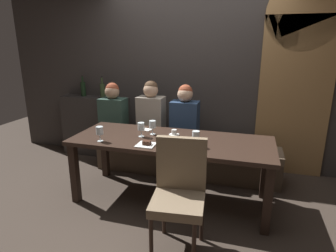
# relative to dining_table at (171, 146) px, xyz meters

# --- Properties ---
(ground) EXTENTS (9.00, 9.00, 0.00)m
(ground) POSITION_rel_dining_table_xyz_m (0.00, 0.00, -0.65)
(ground) COLOR #382D26
(back_wall_tiled) EXTENTS (6.00, 0.12, 3.00)m
(back_wall_tiled) POSITION_rel_dining_table_xyz_m (0.00, 1.22, 0.85)
(back_wall_tiled) COLOR #383330
(back_wall_tiled) RESTS_ON ground
(arched_door) EXTENTS (0.90, 0.05, 2.55)m
(arched_door) POSITION_rel_dining_table_xyz_m (1.35, 1.15, 0.71)
(arched_door) COLOR olive
(arched_door) RESTS_ON ground
(back_counter) EXTENTS (1.10, 0.28, 0.95)m
(back_counter) POSITION_rel_dining_table_xyz_m (-1.55, 1.04, -0.18)
(back_counter) COLOR #2F2B29
(back_counter) RESTS_ON ground
(dining_table) EXTENTS (2.20, 0.84, 0.74)m
(dining_table) POSITION_rel_dining_table_xyz_m (0.00, 0.00, 0.00)
(dining_table) COLOR black
(dining_table) RESTS_ON ground
(banquette_bench) EXTENTS (2.50, 0.44, 0.45)m
(banquette_bench) POSITION_rel_dining_table_xyz_m (0.00, 0.70, -0.42)
(banquette_bench) COLOR #4A3C2E
(banquette_bench) RESTS_ON ground
(chair_near_side) EXTENTS (0.48, 0.48, 0.98)m
(chair_near_side) POSITION_rel_dining_table_xyz_m (0.28, -0.72, -0.09)
(chair_near_side) COLOR #302119
(chair_near_side) RESTS_ON ground
(diner_redhead) EXTENTS (0.36, 0.24, 0.78)m
(diner_redhead) POSITION_rel_dining_table_xyz_m (-1.04, 0.68, 0.17)
(diner_redhead) COLOR #2D473D
(diner_redhead) RESTS_ON banquette_bench
(diner_bearded) EXTENTS (0.36, 0.24, 0.83)m
(diner_bearded) POSITION_rel_dining_table_xyz_m (-0.49, 0.73, 0.19)
(diner_bearded) COLOR #9E9384
(diner_bearded) RESTS_ON banquette_bench
(diner_far_end) EXTENTS (0.36, 0.24, 0.80)m
(diner_far_end) POSITION_rel_dining_table_xyz_m (-0.01, 0.67, 0.18)
(diner_far_end) COLOR navy
(diner_far_end) RESTS_ON banquette_bench
(wine_bottle_dark_red) EXTENTS (0.08, 0.08, 0.33)m
(wine_bottle_dark_red) POSITION_rel_dining_table_xyz_m (-1.75, 1.06, 0.42)
(wine_bottle_dark_red) COLOR black
(wine_bottle_dark_red) RESTS_ON back_counter
(wine_bottle_pale_label) EXTENTS (0.08, 0.08, 0.33)m
(wine_bottle_pale_label) POSITION_rel_dining_table_xyz_m (-1.38, 1.01, 0.42)
(wine_bottle_pale_label) COLOR #384728
(wine_bottle_pale_label) RESTS_ON back_counter
(wine_glass_near_right) EXTENTS (0.08, 0.08, 0.16)m
(wine_glass_near_right) POSITION_rel_dining_table_xyz_m (-0.35, -0.02, 0.20)
(wine_glass_near_right) COLOR silver
(wine_glass_near_right) RESTS_ON dining_table
(wine_glass_end_right) EXTENTS (0.08, 0.08, 0.16)m
(wine_glass_end_right) POSITION_rel_dining_table_xyz_m (-0.25, 0.10, 0.20)
(wine_glass_end_right) COLOR silver
(wine_glass_end_right) RESTS_ON dining_table
(wine_glass_far_right) EXTENTS (0.08, 0.08, 0.16)m
(wine_glass_far_right) POSITION_rel_dining_table_xyz_m (-0.71, -0.29, 0.20)
(wine_glass_far_right) COLOR silver
(wine_glass_far_right) RESTS_ON dining_table
(wine_glass_center_back) EXTENTS (0.08, 0.08, 0.16)m
(wine_glass_center_back) POSITION_rel_dining_table_xyz_m (0.30, -0.16, 0.20)
(wine_glass_center_back) COLOR silver
(wine_glass_center_back) RESTS_ON dining_table
(espresso_cup) EXTENTS (0.12, 0.12, 0.06)m
(espresso_cup) POSITION_rel_dining_table_xyz_m (-0.01, 0.15, 0.11)
(espresso_cup) COLOR white
(espresso_cup) RESTS_ON dining_table
(dessert_plate) EXTENTS (0.19, 0.19, 0.05)m
(dessert_plate) POSITION_rel_dining_table_xyz_m (-0.19, -0.27, 0.10)
(dessert_plate) COLOR white
(dessert_plate) RESTS_ON dining_table
(folded_napkin) EXTENTS (0.13, 0.13, 0.01)m
(folded_napkin) POSITION_rel_dining_table_xyz_m (-0.38, 0.24, 0.09)
(folded_napkin) COLOR silver
(folded_napkin) RESTS_ON dining_table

